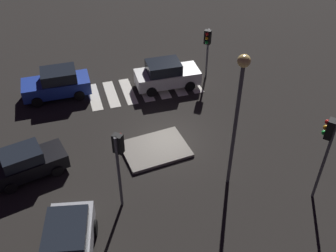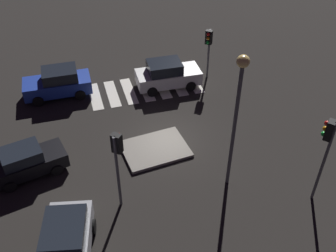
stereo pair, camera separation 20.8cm
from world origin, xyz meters
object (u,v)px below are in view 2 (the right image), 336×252
(car_silver, at_px, (66,245))
(traffic_light_north, at_px, (117,153))
(traffic_light_west, at_px, (327,142))
(street_lamp, at_px, (238,102))
(car_black, at_px, (27,162))
(car_blue, at_px, (58,83))
(traffic_light_south, at_px, (209,43))
(car_white, at_px, (167,75))
(traffic_island, at_px, (155,149))

(car_silver, relative_size, traffic_light_north, 1.10)
(traffic_light_west, distance_m, street_lamp, 4.35)
(car_black, distance_m, traffic_light_west, 14.69)
(car_black, distance_m, car_blue, 7.35)
(car_blue, relative_size, street_lamp, 0.60)
(traffic_light_north, bearing_deg, traffic_light_south, 1.93)
(car_black, bearing_deg, traffic_light_west, -35.77)
(traffic_light_north, distance_m, traffic_light_south, 12.47)
(traffic_light_north, bearing_deg, car_blue, 53.74)
(car_black, bearing_deg, street_lamp, -32.89)
(street_lamp, bearing_deg, car_blue, -54.04)
(car_white, relative_size, traffic_light_west, 0.94)
(car_silver, distance_m, traffic_light_north, 4.37)
(car_silver, bearing_deg, traffic_light_west, 103.04)
(car_black, xyz_separation_m, street_lamp, (-9.77, 3.52, 4.21))
(traffic_island, xyz_separation_m, car_blue, (4.72, -7.17, 0.85))
(car_silver, height_order, car_black, car_silver)
(traffic_light_south, distance_m, street_lamp, 10.36)
(car_white, height_order, traffic_light_south, traffic_light_south)
(traffic_island, bearing_deg, car_silver, 46.71)
(traffic_island, height_order, car_silver, car_silver)
(car_black, relative_size, car_blue, 0.93)
(traffic_island, distance_m, traffic_light_north, 5.13)
(traffic_island, height_order, street_lamp, street_lamp)
(car_silver, height_order, traffic_light_west, traffic_light_west)
(car_silver, bearing_deg, street_lamp, 117.29)
(car_black, distance_m, car_white, 11.11)
(car_blue, relative_size, car_white, 1.00)
(car_silver, bearing_deg, car_white, 158.53)
(traffic_island, distance_m, traffic_light_south, 8.84)
(car_silver, distance_m, traffic_light_south, 16.25)
(car_black, xyz_separation_m, car_blue, (-2.11, -7.04, 0.11))
(car_black, distance_m, traffic_light_south, 13.94)
(traffic_island, distance_m, car_blue, 8.63)
(car_white, xyz_separation_m, traffic_light_west, (-3.99, 11.59, 2.63))
(car_blue, bearing_deg, car_black, 74.12)
(car_silver, height_order, car_white, car_silver)
(car_silver, relative_size, car_blue, 1.06)
(car_blue, relative_size, traffic_light_south, 1.21)
(traffic_island, bearing_deg, traffic_light_north, 51.86)
(street_lamp, bearing_deg, car_white, -87.35)
(street_lamp, bearing_deg, traffic_island, -48.97)
(street_lamp, bearing_deg, traffic_light_south, -104.44)
(car_blue, relative_size, traffic_light_west, 0.94)
(car_blue, distance_m, street_lamp, 13.68)
(traffic_island, bearing_deg, car_white, -112.15)
(traffic_light_south, bearing_deg, car_black, -24.64)
(traffic_light_west, height_order, street_lamp, street_lamp)
(car_silver, xyz_separation_m, traffic_light_south, (-10.77, -12.03, 1.83))
(traffic_island, relative_size, car_black, 0.93)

